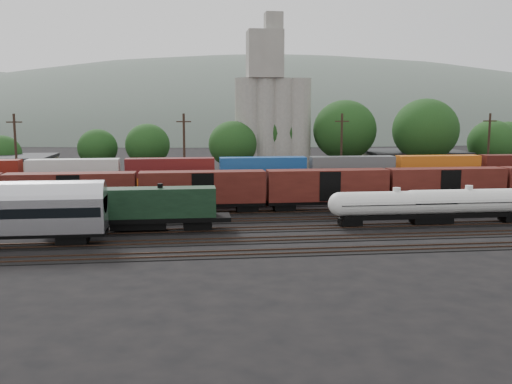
{
  "coord_description": "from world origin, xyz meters",
  "views": [
    {
      "loc": [
        -11.76,
        -63.35,
        12.44
      ],
      "look_at": [
        -3.7,
        2.0,
        3.0
      ],
      "focal_mm": 40.0,
      "sensor_mm": 36.0,
      "label": 1
    }
  ],
  "objects": [
    {
      "name": "tank_car_a",
      "position": [
        10.7,
        -5.0,
        2.37
      ],
      "size": [
        15.03,
        2.69,
        3.94
      ],
      "color": "white",
      "rests_on": "ground"
    },
    {
      "name": "container_wall",
      "position": [
        15.54,
        15.0,
        2.79
      ],
      "size": [
        187.27,
        2.6,
        5.8
      ],
      "color": "black",
      "rests_on": "ground"
    },
    {
      "name": "tracks",
      "position": [
        0.0,
        0.0,
        0.05
      ],
      "size": [
        180.0,
        33.2,
        0.2
      ],
      "color": "black",
      "rests_on": "ground"
    },
    {
      "name": "tree_band",
      "position": [
        10.24,
        37.54,
        7.9
      ],
      "size": [
        164.44,
        23.0,
        14.49
      ],
      "color": "black",
      "rests_on": "ground"
    },
    {
      "name": "tank_car_b",
      "position": [
        18.91,
        -5.0,
        2.42
      ],
      "size": [
        15.38,
        2.75,
        4.03
      ],
      "color": "white",
      "rests_on": "ground"
    },
    {
      "name": "grain_silo",
      "position": [
        3.28,
        36.0,
        11.26
      ],
      "size": [
        13.4,
        5.0,
        29.0
      ],
      "color": "gray",
      "rests_on": "ground"
    },
    {
      "name": "utility_poles",
      "position": [
        0.0,
        22.0,
        6.21
      ],
      "size": [
        122.2,
        0.36,
        12.0
      ],
      "color": "black",
      "rests_on": "ground"
    },
    {
      "name": "orange_locomotive",
      "position": [
        -6.86,
        10.0,
        2.5
      ],
      "size": [
        17.5,
        2.92,
        4.37
      ],
      "color": "black",
      "rests_on": "ground"
    },
    {
      "name": "distant_hills",
      "position": [
        23.92,
        260.0,
        -20.56
      ],
      "size": [
        860.0,
        286.0,
        130.0
      ],
      "color": "#59665B",
      "rests_on": "ground"
    },
    {
      "name": "green_locomotive",
      "position": [
        -17.72,
        -5.0,
        2.81
      ],
      "size": [
        18.75,
        3.31,
        4.96
      ],
      "color": "black",
      "rests_on": "ground"
    },
    {
      "name": "boxcar_string",
      "position": [
        -2.14,
        5.0,
        3.12
      ],
      "size": [
        153.6,
        2.9,
        4.2
      ],
      "color": "black",
      "rests_on": "ground"
    },
    {
      "name": "ground",
      "position": [
        0.0,
        0.0,
        0.0
      ],
      "size": [
        600.0,
        600.0,
        0.0
      ],
      "primitive_type": "plane",
      "color": "black"
    },
    {
      "name": "industrial_sheds",
      "position": [
        6.63,
        35.25,
        2.56
      ],
      "size": [
        119.38,
        17.26,
        5.1
      ],
      "color": "#9E937F",
      "rests_on": "ground"
    }
  ]
}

